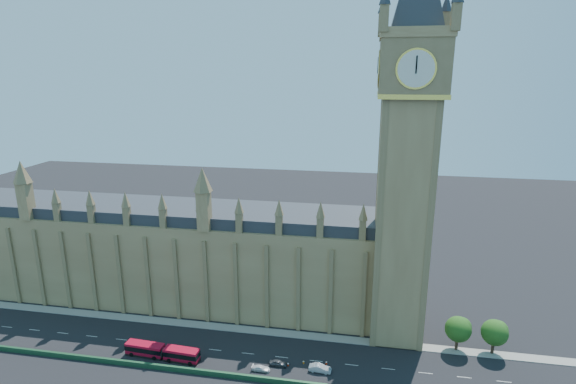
% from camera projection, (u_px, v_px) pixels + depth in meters
% --- Properties ---
extents(ground, '(400.00, 400.00, 0.00)m').
position_uv_depth(ground, '(231.00, 352.00, 105.14)').
color(ground, black).
rests_on(ground, ground).
extents(palace_westminster, '(120.00, 20.00, 28.00)m').
position_uv_depth(palace_westminster, '(168.00, 253.00, 126.67)').
color(palace_westminster, olive).
rests_on(palace_westminster, ground).
extents(elizabeth_tower, '(20.59, 20.59, 105.00)m').
position_uv_depth(elizabeth_tower, '(410.00, 114.00, 97.80)').
color(elizabeth_tower, olive).
rests_on(elizabeth_tower, ground).
extents(bridge_parapet, '(160.00, 0.60, 1.20)m').
position_uv_depth(bridge_parapet, '(219.00, 374.00, 96.43)').
color(bridge_parapet, '#1E4C2D').
rests_on(bridge_parapet, ground).
extents(kerb_north, '(160.00, 3.00, 0.16)m').
position_uv_depth(kerb_north, '(242.00, 329.00, 114.15)').
color(kerb_north, gray).
rests_on(kerb_north, ground).
extents(tree_east_near, '(6.00, 6.00, 8.50)m').
position_uv_depth(tree_east_near, '(459.00, 329.00, 104.40)').
color(tree_east_near, '#382619').
rests_on(tree_east_near, ground).
extents(tree_east_far, '(6.00, 6.00, 8.50)m').
position_uv_depth(tree_east_far, '(496.00, 332.00, 103.05)').
color(tree_east_far, '#382619').
rests_on(tree_east_far, ground).
extents(red_bus, '(17.81, 3.69, 3.01)m').
position_uv_depth(red_bus, '(162.00, 352.00, 102.50)').
color(red_bus, '#B10B25').
rests_on(red_bus, ground).
extents(car_grey, '(3.96, 1.69, 1.33)m').
position_uv_depth(car_grey, '(278.00, 363.00, 99.96)').
color(car_grey, '#3E4146').
rests_on(car_grey, ground).
extents(car_silver, '(4.98, 1.98, 1.61)m').
position_uv_depth(car_silver, '(320.00, 368.00, 97.98)').
color(car_silver, '#B2B5BB').
rests_on(car_silver, ground).
extents(car_white, '(4.03, 1.66, 1.16)m').
position_uv_depth(car_white, '(261.00, 368.00, 98.29)').
color(car_white, white).
rests_on(car_white, ground).
extents(cone_a, '(0.50, 0.50, 0.78)m').
position_uv_depth(cone_a, '(311.00, 366.00, 99.34)').
color(cone_a, black).
rests_on(cone_a, ground).
extents(cone_b, '(0.64, 0.64, 0.78)m').
position_uv_depth(cone_b, '(288.00, 364.00, 100.05)').
color(cone_b, black).
rests_on(cone_b, ground).
extents(cone_c, '(0.60, 0.60, 0.77)m').
position_uv_depth(cone_c, '(326.00, 363.00, 100.59)').
color(cone_c, black).
rests_on(cone_c, ground).
extents(cone_d, '(0.57, 0.57, 0.75)m').
position_uv_depth(cone_d, '(304.00, 362.00, 100.86)').
color(cone_d, black).
rests_on(cone_d, ground).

